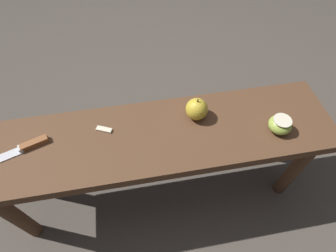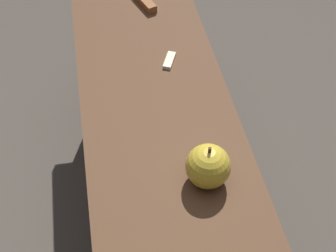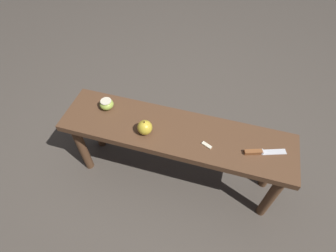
# 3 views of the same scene
# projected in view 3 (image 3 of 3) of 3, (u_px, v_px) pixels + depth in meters

# --- Properties ---
(ground_plane) EXTENTS (8.00, 8.00, 0.00)m
(ground_plane) POSITION_uv_depth(u_px,v_px,m) (174.00, 174.00, 1.83)
(ground_plane) COLOR #4C443D
(wooden_bench) EXTENTS (1.31, 0.32, 0.50)m
(wooden_bench) POSITION_uv_depth(u_px,v_px,m) (175.00, 139.00, 1.51)
(wooden_bench) COLOR brown
(wooden_bench) RESTS_ON ground_plane
(knife) EXTENTS (0.22, 0.10, 0.02)m
(knife) POSITION_uv_depth(u_px,v_px,m) (259.00, 152.00, 1.34)
(knife) COLOR silver
(knife) RESTS_ON wooden_bench
(apple_whole) EXTENTS (0.08, 0.08, 0.09)m
(apple_whole) POSITION_uv_depth(u_px,v_px,m) (145.00, 127.00, 1.40)
(apple_whole) COLOR gold
(apple_whole) RESTS_ON wooden_bench
(apple_cut) EXTENTS (0.08, 0.08, 0.06)m
(apple_cut) POSITION_uv_depth(u_px,v_px,m) (107.00, 104.00, 1.53)
(apple_cut) COLOR #9EB747
(apple_cut) RESTS_ON wooden_bench
(apple_slice_near_knife) EXTENTS (0.06, 0.04, 0.01)m
(apple_slice_near_knife) POSITION_uv_depth(u_px,v_px,m) (207.00, 145.00, 1.38)
(apple_slice_near_knife) COLOR beige
(apple_slice_near_knife) RESTS_ON wooden_bench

